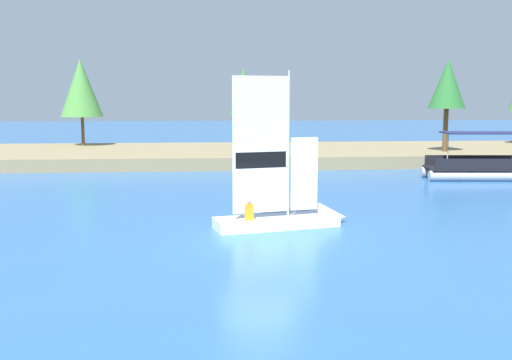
{
  "coord_description": "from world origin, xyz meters",
  "views": [
    {
      "loc": [
        -1.54,
        -18.53,
        4.72
      ],
      "look_at": [
        0.44,
        6.01,
        1.2
      ],
      "focal_mm": 40.53,
      "sensor_mm": 36.0,
      "label": 1
    }
  ],
  "objects_px": {
    "shoreline_tree_centre": "(447,85)",
    "shoreline_tree_midleft": "(244,92)",
    "pontoon_boat": "(479,168)",
    "sailboat": "(297,213)",
    "shoreline_tree_left": "(81,88)",
    "channel_buoy": "(446,176)"
  },
  "relations": [
    {
      "from": "shoreline_tree_centre",
      "to": "shoreline_tree_midleft",
      "type": "bearing_deg",
      "value": 175.66
    },
    {
      "from": "shoreline_tree_left",
      "to": "pontoon_boat",
      "type": "distance_m",
      "value": 30.6
    },
    {
      "from": "shoreline_tree_left",
      "to": "sailboat",
      "type": "xyz_separation_m",
      "value": [
        13.42,
        -27.01,
        -5.02
      ]
    },
    {
      "from": "sailboat",
      "to": "pontoon_boat",
      "type": "height_order",
      "value": "sailboat"
    },
    {
      "from": "shoreline_tree_centre",
      "to": "pontoon_boat",
      "type": "height_order",
      "value": "shoreline_tree_centre"
    },
    {
      "from": "shoreline_tree_centre",
      "to": "sailboat",
      "type": "height_order",
      "value": "shoreline_tree_centre"
    },
    {
      "from": "shoreline_tree_centre",
      "to": "pontoon_boat",
      "type": "xyz_separation_m",
      "value": [
        -1.31,
        -8.23,
        -4.98
      ]
    },
    {
      "from": "sailboat",
      "to": "pontoon_boat",
      "type": "bearing_deg",
      "value": 29.49
    },
    {
      "from": "shoreline_tree_left",
      "to": "shoreline_tree_midleft",
      "type": "bearing_deg",
      "value": -26.13
    },
    {
      "from": "shoreline_tree_left",
      "to": "shoreline_tree_centre",
      "type": "height_order",
      "value": "shoreline_tree_left"
    },
    {
      "from": "pontoon_boat",
      "to": "shoreline_tree_centre",
      "type": "bearing_deg",
      "value": 86.08
    },
    {
      "from": "shoreline_tree_midleft",
      "to": "pontoon_boat",
      "type": "relative_size",
      "value": 0.93
    },
    {
      "from": "sailboat",
      "to": "channel_buoy",
      "type": "bearing_deg",
      "value": 33.82
    },
    {
      "from": "shoreline_tree_centre",
      "to": "sailboat",
      "type": "distance_m",
      "value": 24.58
    },
    {
      "from": "shoreline_tree_left",
      "to": "channel_buoy",
      "type": "height_order",
      "value": "shoreline_tree_left"
    },
    {
      "from": "shoreline_tree_left",
      "to": "channel_buoy",
      "type": "relative_size",
      "value": 13.72
    },
    {
      "from": "sailboat",
      "to": "channel_buoy",
      "type": "distance_m",
      "value": 15.13
    },
    {
      "from": "shoreline_tree_centre",
      "to": "sailboat",
      "type": "xyz_separation_m",
      "value": [
        -13.79,
        -19.67,
        -5.18
      ]
    },
    {
      "from": "shoreline_tree_left",
      "to": "shoreline_tree_midleft",
      "type": "distance_m",
      "value": 14.16
    },
    {
      "from": "shoreline_tree_left",
      "to": "channel_buoy",
      "type": "distance_m",
      "value": 29.11
    },
    {
      "from": "shoreline_tree_centre",
      "to": "pontoon_boat",
      "type": "relative_size",
      "value": 1.02
    },
    {
      "from": "sailboat",
      "to": "pontoon_boat",
      "type": "xyz_separation_m",
      "value": [
        12.48,
        11.44,
        0.2
      ]
    }
  ]
}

